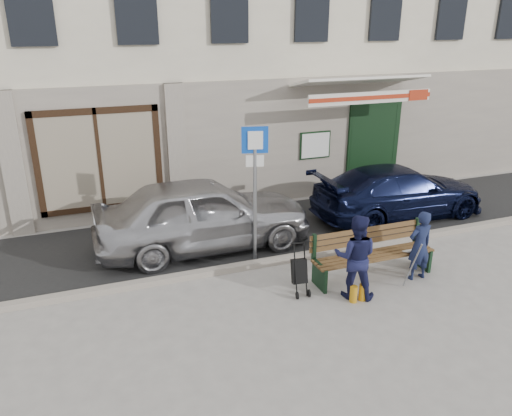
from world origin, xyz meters
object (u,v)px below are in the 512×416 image
parking_sign (255,173)px  stroller (299,272)px  bench (371,255)px  car_silver (203,214)px  woman (355,257)px  man (420,246)px  car_navy (399,192)px

parking_sign → stroller: parking_sign is taller
bench → parking_sign: bearing=140.3°
car_silver → woman: size_ratio=2.95×
parking_sign → bench: parking_sign is taller
bench → woman: woman is taller
car_silver → parking_sign: size_ratio=1.66×
bench → stroller: bearing=-177.4°
woman → stroller: size_ratio=1.64×
man → parking_sign: bearing=-36.7°
woman → stroller: woman is taller
car_silver → parking_sign: 1.63m
woman → bench: bearing=-112.2°
car_silver → stroller: size_ratio=4.84×
bench → man: 0.89m
bench → man: (0.80, -0.34, 0.21)m
parking_sign → stroller: bearing=-65.8°
car_silver → man: (3.38, -2.74, -0.09)m
car_silver → bench: 3.54m
car_navy → bench: size_ratio=1.82×
parking_sign → bench: size_ratio=1.13×
car_navy → bench: (-2.35, -2.48, -0.18)m
car_navy → woman: 4.22m
car_silver → woman: 3.47m
car_navy → parking_sign: parking_sign is taller
car_navy → woman: woman is taller
bench → man: size_ratio=1.79×
parking_sign → woman: (1.11, -1.95, -1.06)m
bench → stroller: size_ratio=2.58×
car_silver → man: size_ratio=3.35×
car_silver → parking_sign: parking_sign is taller
car_silver → stroller: 2.71m
car_navy → stroller: bearing=122.7°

